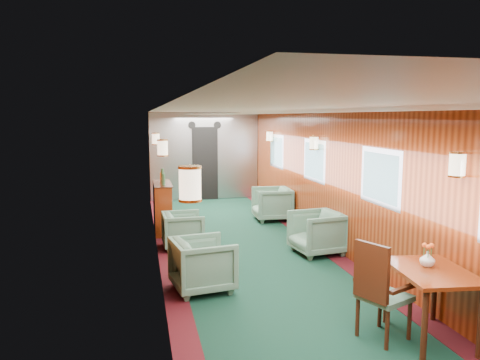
{
  "coord_description": "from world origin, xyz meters",
  "views": [
    {
      "loc": [
        -1.75,
        -6.85,
        2.28
      ],
      "look_at": [
        0.0,
        1.28,
        1.15
      ],
      "focal_mm": 35.0,
      "sensor_mm": 36.0,
      "label": 1
    }
  ],
  "objects_px": {
    "side_chair": "(379,287)",
    "credenza": "(162,207)",
    "armchair_left_far": "(183,230)",
    "armchair_right_near": "(317,233)",
    "dining_table": "(431,281)",
    "armchair_left_near": "(203,264)",
    "armchair_right_far": "(272,204)"
  },
  "relations": [
    {
      "from": "side_chair",
      "to": "credenza",
      "type": "height_order",
      "value": "credenza"
    },
    {
      "from": "armchair_left_far",
      "to": "armchair_right_near",
      "type": "relative_size",
      "value": 0.88
    },
    {
      "from": "dining_table",
      "to": "armchair_left_far",
      "type": "xyz_separation_m",
      "value": [
        -2.16,
        3.93,
        -0.31
      ]
    },
    {
      "from": "credenza",
      "to": "armchair_left_near",
      "type": "xyz_separation_m",
      "value": [
        0.36,
        -3.3,
        -0.15
      ]
    },
    {
      "from": "armchair_left_far",
      "to": "armchair_right_near",
      "type": "distance_m",
      "value": 2.31
    },
    {
      "from": "armchair_right_far",
      "to": "armchair_left_far",
      "type": "bearing_deg",
      "value": -47.26
    },
    {
      "from": "armchair_left_far",
      "to": "armchair_right_far",
      "type": "distance_m",
      "value": 2.79
    },
    {
      "from": "armchair_right_near",
      "to": "armchair_right_far",
      "type": "distance_m",
      "value": 2.62
    },
    {
      "from": "armchair_left_near",
      "to": "side_chair",
      "type": "bearing_deg",
      "value": -147.99
    },
    {
      "from": "dining_table",
      "to": "armchair_left_far",
      "type": "height_order",
      "value": "dining_table"
    },
    {
      "from": "armchair_left_near",
      "to": "armchair_right_near",
      "type": "relative_size",
      "value": 0.98
    },
    {
      "from": "armchair_left_near",
      "to": "armchair_left_far",
      "type": "height_order",
      "value": "armchair_left_near"
    },
    {
      "from": "dining_table",
      "to": "credenza",
      "type": "bearing_deg",
      "value": 121.73
    },
    {
      "from": "armchair_right_near",
      "to": "armchair_right_far",
      "type": "height_order",
      "value": "armchair_right_far"
    },
    {
      "from": "dining_table",
      "to": "armchair_left_far",
      "type": "bearing_deg",
      "value": 125.11
    },
    {
      "from": "armchair_left_far",
      "to": "armchair_left_near",
      "type": "bearing_deg",
      "value": 179.98
    },
    {
      "from": "armchair_left_far",
      "to": "armchair_right_far",
      "type": "height_order",
      "value": "armchair_right_far"
    },
    {
      "from": "credenza",
      "to": "armchair_left_near",
      "type": "distance_m",
      "value": 3.33
    },
    {
      "from": "armchair_left_near",
      "to": "armchair_right_near",
      "type": "distance_m",
      "value": 2.43
    },
    {
      "from": "dining_table",
      "to": "armchair_left_far",
      "type": "relative_size",
      "value": 1.53
    },
    {
      "from": "side_chair",
      "to": "armchair_right_far",
      "type": "xyz_separation_m",
      "value": [
        0.5,
        5.64,
        -0.2
      ]
    },
    {
      "from": "side_chair",
      "to": "armchair_right_far",
      "type": "distance_m",
      "value": 5.67
    },
    {
      "from": "armchair_right_near",
      "to": "armchair_left_far",
      "type": "bearing_deg",
      "value": -118.47
    },
    {
      "from": "credenza",
      "to": "armchair_left_near",
      "type": "height_order",
      "value": "credenza"
    },
    {
      "from": "armchair_left_near",
      "to": "armchair_right_far",
      "type": "relative_size",
      "value": 0.96
    },
    {
      "from": "dining_table",
      "to": "credenza",
      "type": "height_order",
      "value": "credenza"
    },
    {
      "from": "credenza",
      "to": "armchair_right_near",
      "type": "relative_size",
      "value": 1.6
    },
    {
      "from": "armchair_right_near",
      "to": "armchair_right_far",
      "type": "bearing_deg",
      "value": 173.05
    },
    {
      "from": "dining_table",
      "to": "credenza",
      "type": "xyz_separation_m",
      "value": [
        -2.46,
        5.16,
        -0.12
      ]
    },
    {
      "from": "side_chair",
      "to": "credenza",
      "type": "xyz_separation_m",
      "value": [
        -1.92,
        5.07,
        -0.06
      ]
    },
    {
      "from": "credenza",
      "to": "armchair_right_far",
      "type": "bearing_deg",
      "value": 13.23
    },
    {
      "from": "side_chair",
      "to": "armchair_right_near",
      "type": "bearing_deg",
      "value": 56.26
    }
  ]
}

